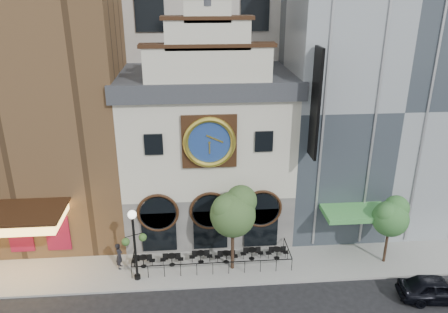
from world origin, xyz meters
name	(u,v)px	position (x,y,z in m)	size (l,w,h in m)	color
ground	(214,288)	(0.00, 0.00, 0.00)	(120.00, 120.00, 0.00)	black
sidewalk	(212,264)	(0.00, 2.50, 0.07)	(44.00, 5.00, 0.15)	gray
clock_building	(207,147)	(0.00, 7.82, 6.69)	(12.60, 8.78, 18.65)	#605E5B
theater_building	(25,66)	(-13.00, 9.96, 12.60)	(14.00, 15.60, 25.00)	brown
retail_building	(370,92)	(12.99, 9.99, 10.14)	(14.00, 14.40, 20.00)	gray
cafe_railing	(212,257)	(0.00, 2.50, 0.60)	(10.60, 2.60, 0.90)	black
bistro_0	(143,261)	(-4.66, 2.45, 0.61)	(1.58, 0.68, 0.90)	black
bistro_1	(172,259)	(-2.73, 2.47, 0.61)	(1.58, 0.68, 0.90)	black
bistro_2	(201,256)	(-0.75, 2.65, 0.61)	(1.58, 0.68, 0.90)	black
bistro_3	(226,256)	(1.00, 2.49, 0.61)	(1.58, 0.68, 0.90)	black
bistro_4	(252,253)	(2.82, 2.74, 0.61)	(1.58, 0.68, 0.90)	black
bistro_5	(277,252)	(4.59, 2.68, 0.61)	(1.58, 0.68, 0.90)	black
car_right	(437,289)	(13.52, -2.21, 0.79)	(1.86, 4.63, 1.58)	black
pedestrian	(119,256)	(-6.22, 2.46, 1.09)	(0.68, 0.45, 1.88)	black
lamppost	(134,238)	(-4.94, 1.15, 3.26)	(1.52, 0.95, 5.03)	black
tree_left	(234,211)	(1.41, 1.85, 4.50)	(3.08, 2.97, 5.94)	#382619
tree_right	(391,216)	(11.98, 1.76, 3.70)	(2.52, 2.42, 4.85)	#382619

